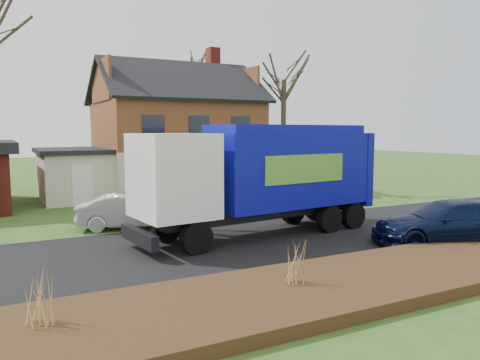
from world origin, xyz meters
name	(u,v)px	position (x,y,z in m)	size (l,w,h in m)	color
ground	(260,241)	(0.00, 0.00, 0.00)	(120.00, 120.00, 0.00)	#2F4C19
road	(260,241)	(0.00, 0.00, 0.01)	(80.00, 7.00, 0.02)	black
mulch_verge	(366,280)	(0.00, -5.30, 0.15)	(80.00, 3.50, 0.30)	#311B10
main_house	(169,127)	(1.49, 13.91, 4.03)	(12.95, 8.95, 9.26)	beige
garbage_truck	(265,172)	(0.67, 0.79, 2.33)	(9.64, 3.56, 4.04)	black
silver_sedan	(132,211)	(-3.39, 4.21, 0.69)	(1.45, 4.16, 1.37)	#B7BBBF
navy_wagon	(448,223)	(5.43, -3.32, 0.74)	(2.08, 5.12, 1.49)	#0B1432
tree_front_east	(284,61)	(7.74, 10.58, 8.05)	(3.56, 3.56, 9.90)	#3E3525
tree_back	(196,58)	(6.30, 21.21, 9.53)	(3.61, 3.61, 11.43)	#403226
grass_clump_west	(39,297)	(-7.42, -4.86, 0.81)	(0.38, 0.32, 1.02)	tan
grass_clump_mid	(296,262)	(-1.99, -5.12, 0.81)	(0.36, 0.30, 1.01)	tan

